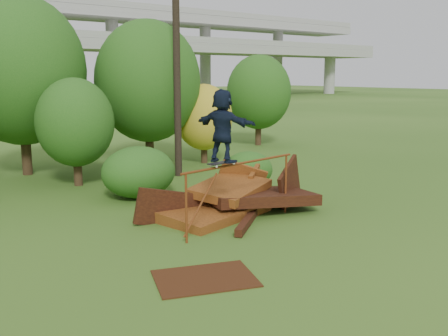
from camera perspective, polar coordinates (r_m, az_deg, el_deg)
ground at (r=12.85m, az=8.42°, el=-7.94°), size 240.00×240.00×0.00m
scrap_pile at (r=14.90m, az=1.35°, el=-3.60°), size 5.78×3.73×1.94m
grind_rail at (r=13.34m, az=1.97°, el=-1.01°), size 4.16×0.57×1.77m
skateboard at (r=12.75m, az=-0.17°, el=0.62°), size 0.90×0.34×0.09m
skater at (r=12.62m, az=-0.17°, el=4.85°), size 1.04×1.81×1.86m
flat_plate at (r=10.33m, az=-2.19°, el=-12.49°), size 2.37×2.04×0.03m
tree_1 at (r=21.67m, az=-22.26°, el=10.27°), size 5.16×5.16×7.18m
tree_2 at (r=18.96m, az=-16.64°, el=4.99°), size 2.81×2.81×3.96m
tree_3 at (r=22.33m, az=-8.70°, el=9.75°), size 4.62×4.62×6.41m
tree_4 at (r=22.95m, az=-2.31°, el=5.81°), size 2.63×2.63×3.64m
tree_5 at (r=28.78m, az=4.00°, el=8.63°), size 3.67×3.67×5.16m
shrub_left at (r=16.83m, az=-9.75°, el=-0.47°), size 2.49×2.29×1.72m
shrub_right at (r=18.12m, az=2.76°, el=-0.18°), size 1.86×1.71×1.32m
utility_pole at (r=19.97m, az=-5.42°, el=12.14°), size 1.40×0.28×9.03m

